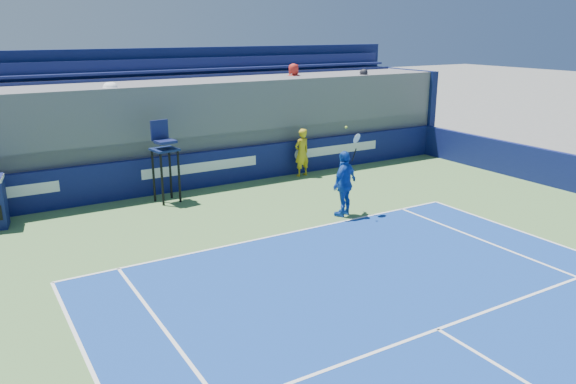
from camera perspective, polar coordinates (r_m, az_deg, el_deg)
ball_person at (r=19.90m, az=1.41°, el=4.03°), size 0.68×0.50×1.70m
back_hoarding at (r=18.70m, az=-8.87°, el=2.22°), size 20.40×0.21×1.20m
umpire_chair at (r=17.14m, az=-12.45°, el=3.92°), size 0.79×0.79×2.48m
tennis_player at (r=15.66m, az=5.77°, el=0.86°), size 1.18×0.85×2.57m
stadium_seating at (r=20.33m, az=-11.28°, el=6.77°), size 21.00×4.05×4.40m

